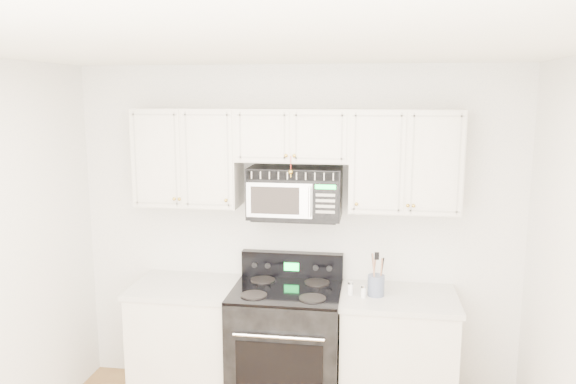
# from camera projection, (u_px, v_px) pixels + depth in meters

# --- Properties ---
(room) EXTENTS (3.51, 3.51, 2.61)m
(room) POSITION_uv_depth(u_px,v_px,m) (249.00, 315.00, 2.77)
(room) COLOR #A37F45
(room) RESTS_ON ground
(base_cabinet_left) EXTENTS (0.86, 0.65, 0.92)m
(base_cabinet_left) POSITION_uv_depth(u_px,v_px,m) (191.00, 344.00, 4.44)
(base_cabinet_left) COLOR silver
(base_cabinet_left) RESTS_ON ground
(base_cabinet_right) EXTENTS (0.86, 0.65, 0.92)m
(base_cabinet_right) POSITION_uv_depth(u_px,v_px,m) (396.00, 358.00, 4.20)
(base_cabinet_right) COLOR silver
(base_cabinet_right) RESTS_ON ground
(range) EXTENTS (0.81, 0.74, 1.13)m
(range) POSITION_uv_depth(u_px,v_px,m) (287.00, 345.00, 4.28)
(range) COLOR black
(range) RESTS_ON ground
(upper_cabinets) EXTENTS (2.44, 0.37, 0.75)m
(upper_cabinets) POSITION_uv_depth(u_px,v_px,m) (294.00, 154.00, 4.20)
(upper_cabinets) COLOR silver
(upper_cabinets) RESTS_ON ground
(microwave) EXTENTS (0.70, 0.40, 0.39)m
(microwave) POSITION_uv_depth(u_px,v_px,m) (295.00, 192.00, 4.24)
(microwave) COLOR black
(microwave) RESTS_ON ground
(utensil_crock) EXTENTS (0.12, 0.12, 0.33)m
(utensil_crock) POSITION_uv_depth(u_px,v_px,m) (376.00, 284.00, 4.10)
(utensil_crock) COLOR #4B576E
(utensil_crock) RESTS_ON base_cabinet_right
(shaker_salt) EXTENTS (0.04, 0.04, 0.10)m
(shaker_salt) POSITION_uv_depth(u_px,v_px,m) (350.00, 288.00, 4.12)
(shaker_salt) COLOR white
(shaker_salt) RESTS_ON base_cabinet_right
(shaker_pepper) EXTENTS (0.04, 0.04, 0.09)m
(shaker_pepper) POSITION_uv_depth(u_px,v_px,m) (363.00, 292.00, 4.06)
(shaker_pepper) COLOR white
(shaker_pepper) RESTS_ON base_cabinet_right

